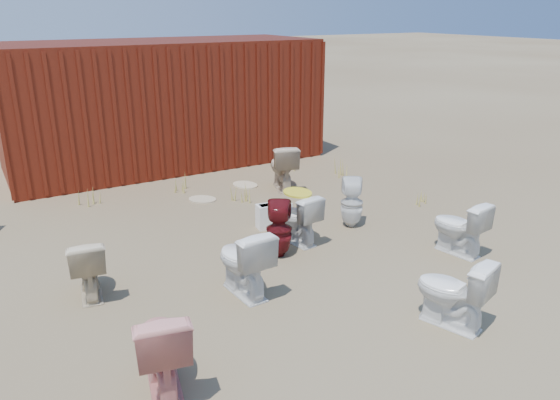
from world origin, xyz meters
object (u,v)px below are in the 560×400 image
shipping_container (163,103)px  toilet_front_pink (161,347)px  toilet_front_maroon (279,230)px  toilet_back_e (352,203)px  toilet_front_a (243,261)px  toilet_back_yellowlid (297,218)px  toilet_back_beige_right (283,167)px  loose_tank (274,215)px  toilet_front_c (452,292)px  toilet_back_beige_left (88,267)px  toilet_front_e (459,227)px

shipping_container → toilet_front_pink: shipping_container is taller
toilet_front_maroon → toilet_back_e: 1.45m
toilet_front_maroon → toilet_front_a: bearing=70.7°
toilet_back_yellowlid → toilet_back_beige_right: bearing=-123.9°
toilet_back_yellowlid → loose_tank: bearing=-98.6°
toilet_back_beige_right → toilet_back_yellowlid: (-1.02, -2.11, -0.05)m
toilet_front_c → toilet_back_yellowlid: toilet_front_c is taller
toilet_front_pink → toilet_back_beige_left: (-0.18, 1.90, -0.05)m
loose_tank → toilet_back_beige_right: bearing=63.6°
toilet_front_c → toilet_back_beige_right: bearing=-118.0°
toilet_front_a → shipping_container: bearing=-104.6°
toilet_front_a → loose_tank: toilet_front_a is taller
toilet_back_beige_left → loose_tank: bearing=-156.5°
shipping_container → toilet_front_pink: size_ratio=7.62×
toilet_front_c → toilet_back_beige_left: bearing=-57.6°
toilet_front_a → toilet_front_pink: toilet_front_pink is taller
toilet_back_beige_right → toilet_front_pink: bearing=66.4°
toilet_front_e → toilet_back_e: bearing=-76.3°
toilet_front_maroon → toilet_front_e: bearing=-175.4°
toilet_front_c → loose_tank: bearing=-104.2°
toilet_back_beige_left → toilet_back_beige_right: bearing=-140.8°
toilet_front_pink → toilet_front_c: size_ratio=1.07×
toilet_front_maroon → toilet_back_beige_left: size_ratio=1.04×
shipping_container → loose_tank: (0.13, -4.21, -1.02)m
toilet_front_c → toilet_back_yellowlid: bearing=-103.0°
toilet_front_c → shipping_container: bearing=-105.5°
toilet_front_pink → toilet_back_e: toilet_front_pink is taller
toilet_front_e → toilet_back_yellowlid: 2.07m
toilet_back_beige_right → toilet_front_a: bearing=70.3°
shipping_container → loose_tank: 4.33m
loose_tank → toilet_front_a: bearing=-121.3°
toilet_front_pink → toilet_front_e: 4.18m
toilet_front_maroon → toilet_back_e: size_ratio=1.01×
toilet_front_a → toilet_back_e: (2.23, 0.98, -0.03)m
toilet_front_pink → toilet_back_e: 4.09m
toilet_front_maroon → loose_tank: toilet_front_maroon is taller
toilet_back_beige_left → toilet_back_yellowlid: toilet_back_yellowlid is taller
toilet_back_beige_right → loose_tank: 1.80m
shipping_container → toilet_front_a: size_ratio=7.71×
toilet_front_pink → toilet_front_e: bearing=-159.2°
toilet_front_c → toilet_front_maroon: (-0.65, 2.24, -0.01)m
toilet_front_maroon → toilet_back_beige_right: size_ratio=0.91×
toilet_front_maroon → toilet_back_yellowlid: (0.43, 0.25, -0.01)m
shipping_container → toilet_back_beige_left: (-2.59, -4.92, -0.86)m
toilet_back_beige_right → toilet_back_yellowlid: bearing=81.6°
toilet_back_yellowlid → loose_tank: 0.66m
toilet_back_beige_right → toilet_back_e: size_ratio=1.11×
toilet_front_a → toilet_front_maroon: bearing=-145.6°
toilet_front_pink → toilet_back_e: bearing=-137.7°
toilet_front_pink → toilet_front_maroon: bearing=-128.9°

